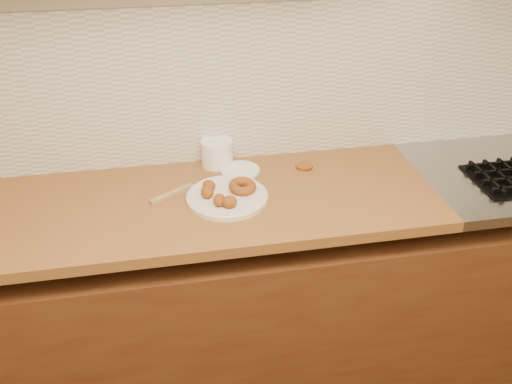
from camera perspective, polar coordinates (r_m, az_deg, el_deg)
wall_back at (r=2.08m, az=2.47°, el=15.41°), size 4.00×0.02×2.70m
base_cabinet at (r=2.28m, az=3.67°, el=-10.84°), size 3.60×0.60×0.77m
butcher_block at (r=1.95m, az=-14.75°, el=-2.04°), size 2.30×0.62×0.04m
backsplash at (r=2.11m, az=2.45°, el=11.41°), size 3.60×0.02×0.60m
donut_plate at (r=1.91m, az=-3.05°, el=-0.54°), size 0.29×0.29×0.02m
ring_donut at (r=1.93m, az=-1.46°, el=0.61°), size 0.14×0.14×0.04m
fried_dough_chunks at (r=1.87m, az=-4.19°, el=-0.32°), size 0.12×0.18×0.04m
plastic_tub at (r=2.12m, az=-4.13°, el=4.15°), size 0.15×0.15×0.10m
tub_lid at (r=2.09m, az=-1.68°, el=2.29°), size 0.15×0.15×0.01m
brass_jar_lid at (r=2.12m, az=5.09°, el=2.73°), size 0.09×0.09×0.01m
wooden_utensil at (r=1.96m, az=-8.85°, el=-0.20°), size 0.16×0.11×0.01m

